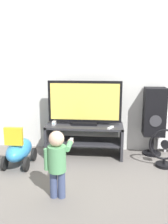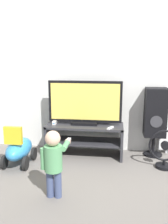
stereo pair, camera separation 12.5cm
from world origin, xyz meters
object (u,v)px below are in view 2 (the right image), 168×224
(remote_primary, at_px, (110,128))
(child, at_px, (54,158))
(television, at_px, (85,103))
(speaker_tower, at_px, (155,114))
(game_console, at_px, (55,122))
(floor_fan, at_px, (165,151))
(ride_on_toy, at_px, (19,149))

(remote_primary, xyz_separation_m, child, (-0.54, -0.99, -0.05))
(television, relative_size, speaker_tower, 1.05)
(child, bearing_deg, television, 81.77)
(television, xyz_separation_m, remote_primary, (0.37, -0.18, -0.30))
(game_console, distance_m, child, 1.18)
(remote_primary, height_order, speaker_tower, speaker_tower)
(remote_primary, xyz_separation_m, floor_fan, (0.71, -0.14, -0.24))
(television, distance_m, game_console, 0.52)
(television, relative_size, game_console, 6.64)
(game_console, bearing_deg, floor_fan, -10.96)
(remote_primary, bearing_deg, ride_on_toy, -167.03)
(remote_primary, bearing_deg, speaker_tower, 24.42)
(game_console, height_order, child, child)
(floor_fan, bearing_deg, remote_primary, 168.87)
(television, xyz_separation_m, speaker_tower, (1.00, 0.10, -0.15))
(television, height_order, child, television)
(floor_fan, bearing_deg, television, 163.42)
(game_console, xyz_separation_m, speaker_tower, (1.44, 0.13, 0.14))
(child, relative_size, floor_fan, 1.38)
(television, bearing_deg, floor_fan, -16.58)
(remote_primary, distance_m, floor_fan, 0.77)
(game_console, xyz_separation_m, floor_fan, (1.52, -0.29, -0.26))
(game_console, bearing_deg, television, 3.59)
(speaker_tower, distance_m, ride_on_toy, 1.96)
(child, xyz_separation_m, floor_fan, (1.25, 0.85, -0.19))
(child, distance_m, ride_on_toy, 0.99)
(child, bearing_deg, floor_fan, 34.09)
(game_console, relative_size, speaker_tower, 0.16)
(child, bearing_deg, ride_on_toy, 133.04)
(game_console, distance_m, speaker_tower, 1.45)
(ride_on_toy, bearing_deg, game_console, 47.69)
(ride_on_toy, bearing_deg, speaker_tower, 17.07)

